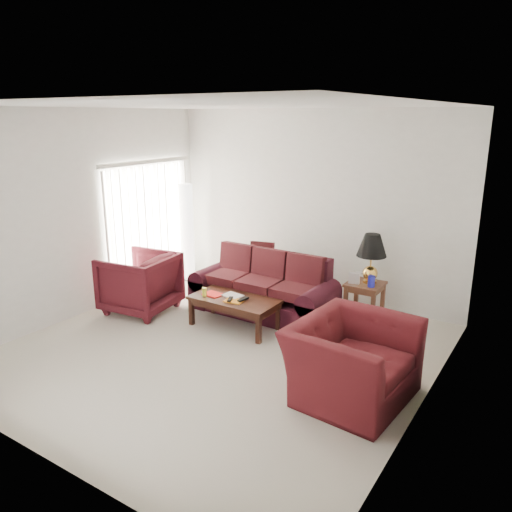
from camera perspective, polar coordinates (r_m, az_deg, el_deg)
The scene contains 19 objects.
floor at distance 6.50m, azimuth -4.14°, elevation -10.69°, with size 5.00×5.00×0.00m, color beige.
blinds at distance 8.59m, azimuth -12.04°, elevation 3.26°, with size 0.10×2.00×2.16m, color silver.
sofa at distance 7.47m, azimuth 0.76°, elevation -3.33°, with size 2.18×0.94×0.89m, color black, non-canonical shape.
throw_pillow at distance 8.24m, azimuth 0.67°, elevation 0.29°, with size 0.39×0.11×0.39m, color black.
end_table at distance 7.50m, azimuth 12.27°, elevation -5.01°, with size 0.50×0.50×0.55m, color #58271E, non-canonical shape.
table_lamp at distance 7.34m, azimuth 13.02°, elevation -0.29°, with size 0.43×0.43×0.72m, color gold, non-canonical shape.
clock at distance 7.33m, azimuth 11.16°, elevation -2.51°, with size 0.16×0.06×0.16m, color silver.
blue_canister at distance 7.24m, azimuth 13.06°, elevation -2.85°, with size 0.10×0.10×0.16m, color #1B1CB0.
picture_frame at distance 7.60m, azimuth 11.79°, elevation -1.90°, with size 0.12×0.02×0.15m, color #B5B5B9.
floor_lamp at distance 9.00m, azimuth -7.91°, elevation 2.74°, with size 0.29×0.29×1.76m, color white, non-canonical shape.
armchair_left at distance 7.76m, azimuth -13.14°, elevation -2.99°, with size 0.96×0.99×0.90m, color #400E15.
armchair_right at distance 5.43m, azimuth 10.91°, elevation -11.67°, with size 1.27×1.11×0.83m, color #451014.
coffee_table at distance 7.06m, azimuth -2.48°, elevation -6.50°, with size 1.24×0.62×0.43m, color #311C0E, non-canonical shape.
magazine_red at distance 7.13m, azimuth -4.94°, elevation -4.38°, with size 0.27×0.20×0.02m, color red.
magazine_white at distance 7.06m, azimuth -2.68°, elevation -4.53°, with size 0.27×0.20×0.02m, color white.
magazine_orange at distance 6.87m, azimuth -2.54°, elevation -5.13°, with size 0.25×0.19×0.01m, color orange.
remote_a at distance 6.87m, azimuth -2.98°, elevation -4.94°, with size 0.05×0.17×0.02m, color black.
remote_b at distance 6.86m, azimuth -1.48°, elevation -4.96°, with size 0.05×0.19×0.02m, color black.
yellow_glass at distance 7.08m, azimuth -5.92°, elevation -4.10°, with size 0.07×0.07×0.12m, color yellow.
Camera 1 is at (3.53, -4.62, 2.89)m, focal length 35.00 mm.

